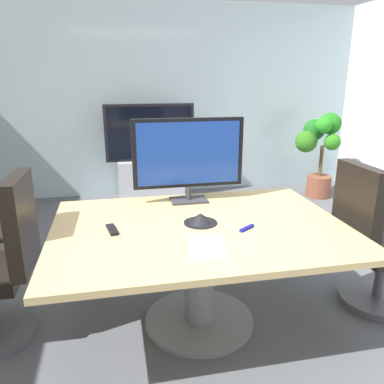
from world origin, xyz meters
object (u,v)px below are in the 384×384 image
(tv_monitor, at_px, (188,155))
(wall_display_unit, at_px, (151,168))
(potted_plant, at_px, (320,144))
(remote_control, at_px, (112,230))
(conference_phone, at_px, (200,219))
(conference_table, at_px, (200,249))
(office_chair_right, at_px, (373,249))

(tv_monitor, distance_m, wall_display_unit, 2.48)
(potted_plant, height_order, remote_control, potted_plant)
(wall_display_unit, height_order, conference_phone, wall_display_unit)
(conference_table, distance_m, wall_display_unit, 2.90)
(remote_control, bearing_deg, potted_plant, 30.27)
(office_chair_right, bearing_deg, tv_monitor, 66.06)
(office_chair_right, height_order, remote_control, office_chair_right)
(office_chair_right, relative_size, tv_monitor, 1.30)
(tv_monitor, relative_size, remote_control, 4.94)
(office_chair_right, xyz_separation_m, conference_phone, (-1.27, 0.07, 0.31))
(office_chair_right, height_order, potted_plant, potted_plant)
(conference_phone, bearing_deg, remote_control, -178.55)
(conference_table, bearing_deg, wall_display_unit, 90.71)
(potted_plant, bearing_deg, wall_display_unit, 170.88)
(wall_display_unit, height_order, potted_plant, wall_display_unit)
(remote_control, bearing_deg, office_chair_right, -13.00)
(tv_monitor, bearing_deg, conference_table, -92.94)
(tv_monitor, bearing_deg, wall_display_unit, 91.49)
(conference_table, bearing_deg, office_chair_right, -1.98)
(wall_display_unit, xyz_separation_m, potted_plant, (2.32, -0.37, 0.32))
(wall_display_unit, relative_size, conference_phone, 5.95)
(tv_monitor, bearing_deg, office_chair_right, -23.67)
(tv_monitor, relative_size, wall_display_unit, 0.64)
(tv_monitor, xyz_separation_m, wall_display_unit, (-0.06, 2.39, -0.65))
(conference_table, relative_size, potted_plant, 1.60)
(conference_table, bearing_deg, remote_control, 178.44)
(conference_phone, bearing_deg, office_chair_right, -3.33)
(tv_monitor, height_order, potted_plant, tv_monitor)
(office_chair_right, bearing_deg, wall_display_unit, 23.87)
(potted_plant, relative_size, conference_phone, 5.36)
(wall_display_unit, distance_m, potted_plant, 2.37)
(tv_monitor, bearing_deg, potted_plant, 41.78)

